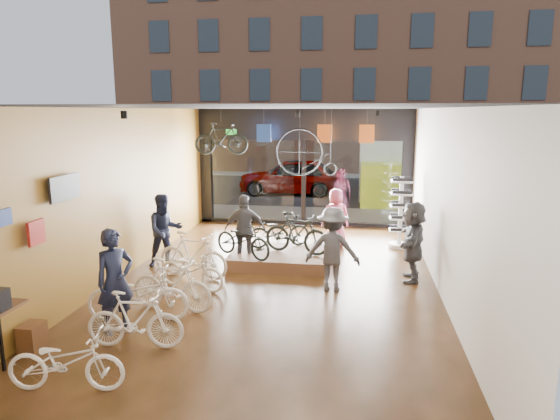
% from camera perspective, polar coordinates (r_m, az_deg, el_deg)
% --- Properties ---
extents(ground_plane, '(7.00, 12.00, 0.04)m').
position_cam_1_polar(ground_plane, '(11.06, -0.71, -8.59)').
color(ground_plane, black).
rests_on(ground_plane, ground).
extents(ceiling, '(7.00, 12.00, 0.04)m').
position_cam_1_polar(ceiling, '(10.40, -0.76, 11.72)').
color(ceiling, black).
rests_on(ceiling, ground).
extents(wall_left, '(0.04, 12.00, 3.80)m').
position_cam_1_polar(wall_left, '(11.67, -18.04, 1.65)').
color(wall_left, olive).
rests_on(wall_left, ground).
extents(wall_right, '(0.04, 12.00, 3.80)m').
position_cam_1_polar(wall_right, '(10.57, 18.43, 0.68)').
color(wall_right, beige).
rests_on(wall_right, ground).
extents(wall_back, '(7.00, 0.04, 3.80)m').
position_cam_1_polar(wall_back, '(4.93, -12.64, -10.92)').
color(wall_back, beige).
rests_on(wall_back, ground).
extents(storefront, '(7.00, 0.26, 3.80)m').
position_cam_1_polar(storefront, '(16.45, 2.75, 4.86)').
color(storefront, black).
rests_on(storefront, ground).
extents(exit_sign, '(0.35, 0.06, 0.18)m').
position_cam_1_polar(exit_sign, '(16.67, -5.58, 8.87)').
color(exit_sign, '#198C26').
rests_on(exit_sign, storefront).
extents(street_road, '(30.00, 18.00, 0.02)m').
position_cam_1_polar(street_road, '(25.59, 4.87, 2.83)').
color(street_road, black).
rests_on(street_road, ground).
extents(sidewalk_near, '(30.00, 2.40, 0.12)m').
position_cam_1_polar(sidewalk_near, '(17.92, 3.11, -0.57)').
color(sidewalk_near, slate).
rests_on(sidewalk_near, ground).
extents(sidewalk_far, '(30.00, 2.00, 0.12)m').
position_cam_1_polar(sidewalk_far, '(29.54, 5.42, 4.09)').
color(sidewalk_far, slate).
rests_on(sidewalk_far, ground).
extents(opposite_building, '(26.00, 5.00, 14.00)m').
position_cam_1_polar(opposite_building, '(31.97, 5.95, 17.09)').
color(opposite_building, brown).
rests_on(opposite_building, ground).
extents(street_car, '(4.81, 1.94, 1.64)m').
position_cam_1_polar(street_car, '(22.63, 1.41, 3.88)').
color(street_car, gray).
rests_on(street_car, street_road).
extents(box_truck, '(2.15, 6.46, 2.55)m').
position_cam_1_polar(box_truck, '(21.43, 11.96, 4.44)').
color(box_truck, silver).
rests_on(box_truck, street_road).
extents(floor_bike_0, '(1.66, 0.77, 0.84)m').
position_cam_1_polar(floor_bike_0, '(7.60, -23.28, -15.63)').
color(floor_bike_0, silver).
rests_on(floor_bike_0, ground_plane).
extents(floor_bike_1, '(1.61, 0.57, 0.95)m').
position_cam_1_polar(floor_bike_1, '(8.44, -16.24, -11.96)').
color(floor_bike_1, silver).
rests_on(floor_bike_1, ground_plane).
extents(floor_bike_2, '(1.91, 0.94, 0.96)m').
position_cam_1_polar(floor_bike_2, '(9.45, -15.94, -9.34)').
color(floor_bike_2, silver).
rests_on(floor_bike_2, ground_plane).
extents(floor_bike_3, '(1.75, 0.78, 1.02)m').
position_cam_1_polar(floor_bike_3, '(9.75, -12.29, -8.35)').
color(floor_bike_3, silver).
rests_on(floor_bike_3, ground_plane).
extents(floor_bike_4, '(1.70, 1.00, 0.84)m').
position_cam_1_polar(floor_bike_4, '(10.83, -10.09, -6.73)').
color(floor_bike_4, silver).
rests_on(floor_bike_4, ground_plane).
extents(floor_bike_5, '(1.82, 0.88, 1.05)m').
position_cam_1_polar(floor_bike_5, '(11.53, -9.93, -5.07)').
color(floor_bike_5, silver).
rests_on(floor_bike_5, ground_plane).
extents(display_platform, '(2.40, 1.80, 0.30)m').
position_cam_1_polar(display_platform, '(12.45, 0.02, -5.48)').
color(display_platform, '#472A19').
rests_on(display_platform, ground_plane).
extents(display_bike_left, '(1.71, 1.28, 0.86)m').
position_cam_1_polar(display_bike_left, '(11.92, -4.25, -3.38)').
color(display_bike_left, black).
rests_on(display_bike_left, display_platform).
extents(display_bike_mid, '(1.74, 0.92, 1.01)m').
position_cam_1_polar(display_bike_mid, '(12.17, 1.92, -2.68)').
color(display_bike_mid, black).
rests_on(display_bike_mid, display_platform).
extents(display_bike_right, '(1.70, 1.18, 0.85)m').
position_cam_1_polar(display_bike_right, '(12.76, -0.12, -2.39)').
color(display_bike_right, black).
rests_on(display_bike_right, display_platform).
extents(customer_0, '(0.75, 0.79, 1.81)m').
position_cam_1_polar(customer_0, '(8.98, -18.32, -7.71)').
color(customer_0, '#161C33').
rests_on(customer_0, ground_plane).
extents(customer_1, '(1.09, 1.05, 1.78)m').
position_cam_1_polar(customer_1, '(12.42, -13.02, -2.28)').
color(customer_1, '#161C33').
rests_on(customer_1, ground_plane).
extents(customer_2, '(1.05, 0.50, 1.75)m').
position_cam_1_polar(customer_2, '(12.25, -4.01, -2.27)').
color(customer_2, '#3F3F44').
rests_on(customer_2, ground_plane).
extents(customer_3, '(1.20, 0.75, 1.79)m').
position_cam_1_polar(customer_3, '(10.50, 6.03, -4.50)').
color(customer_3, '#3F3F44').
rests_on(customer_3, ground_plane).
extents(customer_4, '(0.90, 0.71, 1.61)m').
position_cam_1_polar(customer_4, '(14.07, 6.38, -0.82)').
color(customer_4, '#CC4C72').
rests_on(customer_4, ground_plane).
extents(customer_5, '(0.70, 1.71, 1.79)m').
position_cam_1_polar(customer_5, '(11.45, 14.94, -3.48)').
color(customer_5, '#3F3F44').
rests_on(customer_5, ground_plane).
extents(sunglasses_rack, '(0.62, 0.53, 1.99)m').
position_cam_1_polar(sunglasses_rack, '(14.13, 13.61, -0.24)').
color(sunglasses_rack, white).
rests_on(sunglasses_rack, ground_plane).
extents(wall_merch, '(0.40, 2.40, 2.60)m').
position_cam_1_polar(wall_merch, '(8.82, -27.24, -6.08)').
color(wall_merch, navy).
rests_on(wall_merch, wall_left).
extents(penny_farthing, '(1.72, 0.06, 1.38)m').
position_cam_1_polar(penny_farthing, '(14.65, 3.35, 6.41)').
color(penny_farthing, black).
rests_on(penny_farthing, ceiling).
extents(hung_bike, '(1.63, 0.67, 0.95)m').
position_cam_1_polar(hung_bike, '(15.03, -6.72, 8.10)').
color(hung_bike, black).
rests_on(hung_bike, ceiling).
extents(jersey_left, '(0.45, 0.03, 0.55)m').
position_cam_1_polar(jersey_left, '(15.74, -1.86, 8.77)').
color(jersey_left, '#1E3F99').
rests_on(jersey_left, ceiling).
extents(jersey_mid, '(0.45, 0.03, 0.55)m').
position_cam_1_polar(jersey_mid, '(15.51, 5.12, 8.69)').
color(jersey_mid, '#CC5919').
rests_on(jersey_mid, ceiling).
extents(jersey_right, '(0.45, 0.03, 0.55)m').
position_cam_1_polar(jersey_right, '(15.47, 9.88, 8.57)').
color(jersey_right, '#CC5919').
rests_on(jersey_right, ceiling).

